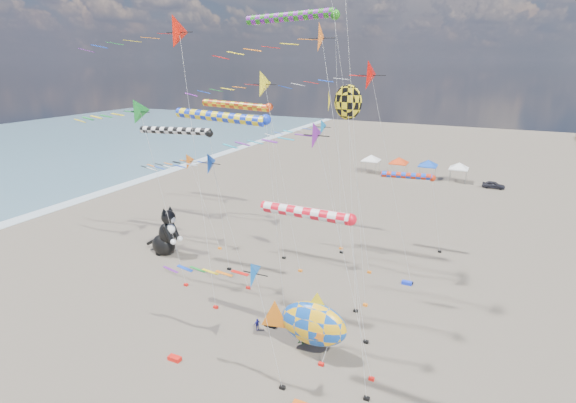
{
  "coord_description": "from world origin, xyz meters",
  "views": [
    {
      "loc": [
        14.41,
        -18.5,
        19.61
      ],
      "look_at": [
        0.02,
        12.0,
        8.96
      ],
      "focal_mm": 28.0,
      "sensor_mm": 36.0,
      "label": 1
    }
  ],
  "objects_px": {
    "parked_car": "(494,185)",
    "child_blue": "(257,324)",
    "fish_inflatable": "(313,323)",
    "person_adult": "(311,317)",
    "child_green": "(301,337)",
    "cat_inflatable": "(165,230)"
  },
  "relations": [
    {
      "from": "fish_inflatable",
      "to": "person_adult",
      "type": "distance_m",
      "value": 3.41
    },
    {
      "from": "person_adult",
      "to": "child_green",
      "type": "bearing_deg",
      "value": -117.81
    },
    {
      "from": "parked_car",
      "to": "person_adult",
      "type": "bearing_deg",
      "value": 168.57
    },
    {
      "from": "parked_car",
      "to": "child_blue",
      "type": "bearing_deg",
      "value": 165.33
    },
    {
      "from": "cat_inflatable",
      "to": "child_green",
      "type": "relative_size",
      "value": 4.64
    },
    {
      "from": "child_blue",
      "to": "parked_car",
      "type": "height_order",
      "value": "parked_car"
    },
    {
      "from": "cat_inflatable",
      "to": "person_adult",
      "type": "bearing_deg",
      "value": -13.75
    },
    {
      "from": "parked_car",
      "to": "child_green",
      "type": "bearing_deg",
      "value": 169.32
    },
    {
      "from": "parked_car",
      "to": "cat_inflatable",
      "type": "bearing_deg",
      "value": 146.09
    },
    {
      "from": "person_adult",
      "to": "parked_car",
      "type": "relative_size",
      "value": 0.56
    },
    {
      "from": "child_green",
      "to": "parked_car",
      "type": "relative_size",
      "value": 0.34
    },
    {
      "from": "person_adult",
      "to": "child_green",
      "type": "xyz_separation_m",
      "value": [
        0.19,
        -2.17,
        -0.37
      ]
    },
    {
      "from": "cat_inflatable",
      "to": "child_blue",
      "type": "distance_m",
      "value": 17.72
    },
    {
      "from": "child_blue",
      "to": "parked_car",
      "type": "relative_size",
      "value": 0.29
    },
    {
      "from": "cat_inflatable",
      "to": "person_adult",
      "type": "distance_m",
      "value": 20.15
    },
    {
      "from": "child_blue",
      "to": "parked_car",
      "type": "bearing_deg",
      "value": 16.1
    },
    {
      "from": "fish_inflatable",
      "to": "child_blue",
      "type": "xyz_separation_m",
      "value": [
        -4.83,
        0.81,
        -1.89
      ]
    },
    {
      "from": "person_adult",
      "to": "fish_inflatable",
      "type": "bearing_deg",
      "value": -97.93
    },
    {
      "from": "person_adult",
      "to": "child_blue",
      "type": "height_order",
      "value": "person_adult"
    },
    {
      "from": "person_adult",
      "to": "child_blue",
      "type": "distance_m",
      "value": 4.09
    },
    {
      "from": "cat_inflatable",
      "to": "parked_car",
      "type": "distance_m",
      "value": 52.33
    },
    {
      "from": "cat_inflatable",
      "to": "fish_inflatable",
      "type": "height_order",
      "value": "cat_inflatable"
    }
  ]
}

